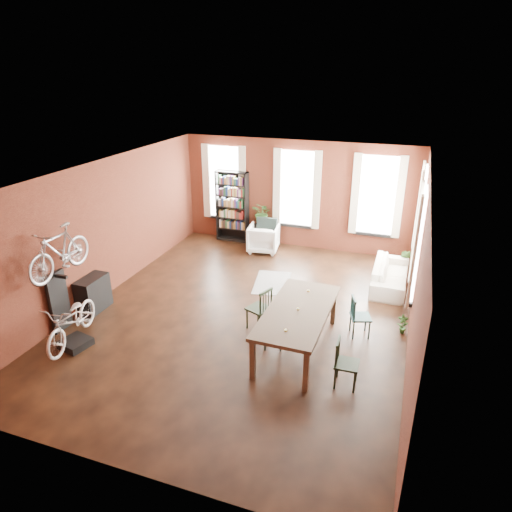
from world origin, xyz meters
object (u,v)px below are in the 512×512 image
at_px(dining_table, 297,329).
at_px(bicycle_floor, 69,302).
at_px(white_armchair, 263,237).
at_px(bike_trainer, 75,343).
at_px(dining_chair_b, 259,308).
at_px(bookshelf, 232,207).
at_px(cream_sofa, 391,271).
at_px(console_table, 93,294).
at_px(plant_stand, 262,233).
at_px(dining_chair_c, 347,364).
at_px(dining_chair_d, 361,317).
at_px(dining_chair_a, 273,329).

distance_m(dining_table, bicycle_floor, 4.39).
relative_size(white_armchair, bike_trainer, 1.72).
height_order(dining_chair_b, bookshelf, bookshelf).
height_order(cream_sofa, console_table, cream_sofa).
xyz_separation_m(bookshelf, white_armchair, (1.21, -0.56, -0.66)).
xyz_separation_m(white_armchair, bike_trainer, (-1.92, -5.99, -0.37)).
bearing_deg(cream_sofa, white_armchair, 73.10).
distance_m(dining_chair_b, plant_stand, 4.95).
bearing_deg(white_armchair, dining_chair_c, 113.84).
distance_m(dining_chair_d, console_table, 5.89).
distance_m(dining_table, bookshelf, 6.24).
height_order(console_table, bicycle_floor, bicycle_floor).
bearing_deg(dining_chair_b, bike_trainer, -37.96).
bearing_deg(dining_chair_c, dining_chair_a, 63.88).
xyz_separation_m(white_armchair, plant_stand, (-0.25, 0.56, -0.11)).
xyz_separation_m(dining_chair_d, cream_sofa, (0.41, 2.57, -0.02)).
bearing_deg(dining_chair_d, console_table, 79.61).
bearing_deg(dining_table, dining_chair_b, 154.88).
bearing_deg(dining_chair_a, bicycle_floor, -85.24).
relative_size(white_armchair, plant_stand, 1.34).
height_order(dining_chair_d, console_table, dining_chair_d).
bearing_deg(dining_chair_b, bicycle_floor, -37.47).
bearing_deg(white_armchair, dining_chair_d, 124.21).
distance_m(dining_table, console_table, 4.72).
distance_m(dining_chair_d, bike_trainer, 5.74).
xyz_separation_m(dining_chair_c, cream_sofa, (0.42, 4.26, -0.03)).
distance_m(dining_chair_a, cream_sofa, 4.06).
relative_size(bookshelf, bike_trainer, 4.28).
relative_size(dining_chair_c, cream_sofa, 0.42).
bearing_deg(bookshelf, console_table, -103.83).
bearing_deg(bookshelf, dining_chair_d, -43.24).
bearing_deg(bicycle_floor, cream_sofa, 30.16).
relative_size(dining_chair_a, bike_trainer, 1.56).
bearing_deg(cream_sofa, bicycle_floor, 130.91).
bearing_deg(dining_chair_c, dining_table, 52.02).
height_order(dining_table, dining_chair_d, dining_table).
relative_size(bike_trainer, plant_stand, 0.78).
distance_m(dining_chair_c, bike_trainer, 5.28).
relative_size(dining_table, bicycle_floor, 1.47).
distance_m(dining_table, dining_chair_a, 0.47).
relative_size(cream_sofa, bicycle_floor, 1.21).
xyz_separation_m(dining_table, dining_chair_b, (-0.94, 0.46, 0.04)).
xyz_separation_m(dining_chair_b, dining_chair_c, (2.03, -1.26, -0.03)).
relative_size(console_table, plant_stand, 1.22).
bearing_deg(bicycle_floor, dining_chair_d, 13.13).
bearing_deg(dining_table, cream_sofa, 67.36).
height_order(dining_chair_d, cream_sofa, dining_chair_d).
height_order(dining_chair_b, bike_trainer, dining_chair_b).
xyz_separation_m(cream_sofa, console_table, (-6.23, -3.50, -0.01)).
distance_m(dining_chair_b, bicycle_floor, 3.73).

